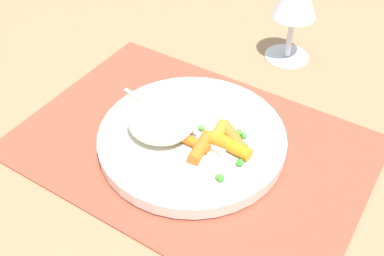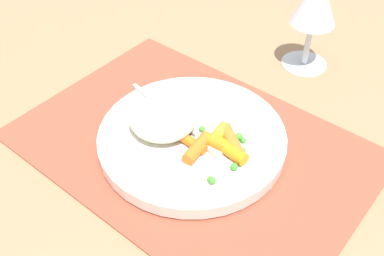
{
  "view_description": "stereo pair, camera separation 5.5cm",
  "coord_description": "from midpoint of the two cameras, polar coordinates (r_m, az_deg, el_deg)",
  "views": [
    {
      "loc": [
        0.24,
        -0.38,
        0.45
      ],
      "look_at": [
        0.0,
        0.0,
        0.03
      ],
      "focal_mm": 42.92,
      "sensor_mm": 36.0,
      "label": 1
    },
    {
      "loc": [
        0.28,
        -0.34,
        0.45
      ],
      "look_at": [
        0.0,
        0.0,
        0.03
      ],
      "focal_mm": 42.92,
      "sensor_mm": 36.0,
      "label": 2
    }
  ],
  "objects": [
    {
      "name": "plate",
      "position": [
        0.62,
        2.54,
        -1.41
      ],
      "size": [
        0.25,
        0.25,
        0.02
      ],
      "primitive_type": "cylinder",
      "color": "silver",
      "rests_on": "placemat"
    },
    {
      "name": "pea_scatter",
      "position": [
        0.59,
        6.87,
        -2.8
      ],
      "size": [
        0.08,
        0.09,
        0.01
      ],
      "color": "green",
      "rests_on": "plate"
    },
    {
      "name": "wine_glass",
      "position": [
        0.75,
        17.25,
        14.56
      ],
      "size": [
        0.08,
        0.08,
        0.16
      ],
      "color": "silver",
      "rests_on": "ground_plane"
    },
    {
      "name": "fork",
      "position": [
        0.62,
        1.48,
        0.26
      ],
      "size": [
        0.19,
        0.04,
        0.01
      ],
      "color": "#BABABA",
      "rests_on": "plate"
    },
    {
      "name": "carrot_portion",
      "position": [
        0.59,
        5.8,
        -2.16
      ],
      "size": [
        0.09,
        0.09,
        0.02
      ],
      "color": "orange",
      "rests_on": "plate"
    },
    {
      "name": "placemat",
      "position": [
        0.63,
        2.51,
        -2.22
      ],
      "size": [
        0.47,
        0.32,
        0.01
      ],
      "primitive_type": "cube",
      "color": "#9E4733",
      "rests_on": "ground_plane"
    },
    {
      "name": "rice_mound",
      "position": [
        0.61,
        -1.09,
        1.1
      ],
      "size": [
        0.09,
        0.09,
        0.03
      ],
      "primitive_type": "ellipsoid",
      "color": "beige",
      "rests_on": "plate"
    },
    {
      "name": "ground_plane",
      "position": [
        0.63,
        2.5,
        -2.41
      ],
      "size": [
        2.4,
        2.4,
        0.0
      ],
      "primitive_type": "plane",
      "color": "#997551"
    }
  ]
}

